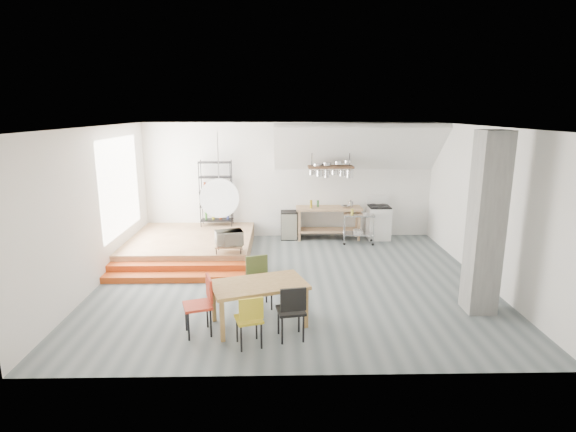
{
  "coord_description": "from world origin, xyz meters",
  "views": [
    {
      "loc": [
        -0.27,
        -8.94,
        3.51
      ],
      "look_at": [
        -0.08,
        0.8,
        1.22
      ],
      "focal_mm": 28.0,
      "sensor_mm": 36.0,
      "label": 1
    }
  ],
  "objects_px": {
    "stove": "(379,222)",
    "mini_fridge": "(289,225)",
    "dining_table": "(259,288)",
    "rolling_cart": "(359,224)"
  },
  "relations": [
    {
      "from": "stove",
      "to": "dining_table",
      "type": "distance_m",
      "value": 6.01
    },
    {
      "from": "stove",
      "to": "rolling_cart",
      "type": "bearing_deg",
      "value": -144.57
    },
    {
      "from": "dining_table",
      "to": "mini_fridge",
      "type": "xyz_separation_m",
      "value": [
        0.62,
        5.18,
        -0.26
      ]
    },
    {
      "from": "stove",
      "to": "mini_fridge",
      "type": "xyz_separation_m",
      "value": [
        -2.5,
        0.04,
        -0.09
      ]
    },
    {
      "from": "stove",
      "to": "mini_fridge",
      "type": "height_order",
      "value": "stove"
    },
    {
      "from": "mini_fridge",
      "to": "rolling_cart",
      "type": "bearing_deg",
      "value": -15.05
    },
    {
      "from": "stove",
      "to": "rolling_cart",
      "type": "xyz_separation_m",
      "value": [
        -0.64,
        -0.46,
        0.05
      ]
    },
    {
      "from": "rolling_cart",
      "to": "mini_fridge",
      "type": "relative_size",
      "value": 1.11
    },
    {
      "from": "dining_table",
      "to": "mini_fridge",
      "type": "relative_size",
      "value": 2.23
    },
    {
      "from": "stove",
      "to": "dining_table",
      "type": "relative_size",
      "value": 0.68
    }
  ]
}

